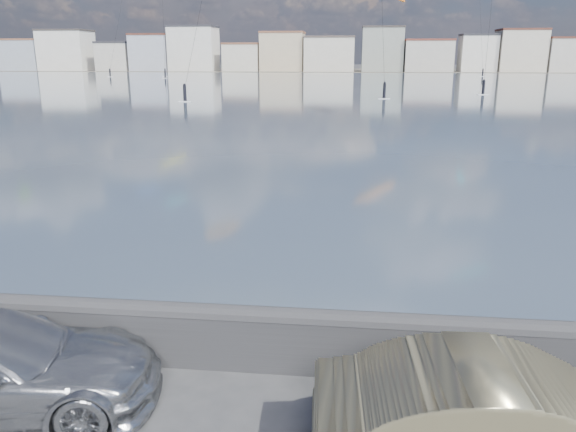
{
  "coord_description": "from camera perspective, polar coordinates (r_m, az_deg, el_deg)",
  "views": [
    {
      "loc": [
        2.05,
        -5.25,
        4.86
      ],
      "look_at": [
        1.0,
        4.0,
        2.2
      ],
      "focal_mm": 35.0,
      "sensor_mm": 36.0,
      "label": 1
    }
  ],
  "objects": [
    {
      "name": "bay_water",
      "position": [
        96.89,
        5.41,
        13.0
      ],
      "size": [
        500.0,
        177.0,
        0.0
      ],
      "primitive_type": "cube",
      "color": "#3E4F61",
      "rests_on": "ground"
    },
    {
      "name": "far_shore_strip",
      "position": [
        205.32,
        6.11,
        14.49
      ],
      "size": [
        500.0,
        60.0,
        0.0
      ],
      "primitive_type": "cube",
      "color": "#4C473D",
      "rests_on": "ground"
    },
    {
      "name": "seawall",
      "position": [
        9.26,
        -7.23,
        -11.72
      ],
      "size": [
        400.0,
        0.36,
        1.08
      ],
      "color": "#28282B",
      "rests_on": "ground"
    },
    {
      "name": "far_buildings",
      "position": [
        191.25,
        6.53,
        16.19
      ],
      "size": [
        240.79,
        13.26,
        14.6
      ],
      "color": "#9EA8B7",
      "rests_on": "ground"
    },
    {
      "name": "car_champagne",
      "position": [
        7.38,
        21.68,
        -19.07
      ],
      "size": [
        4.69,
        1.88,
        1.52
      ],
      "primitive_type": "imported",
      "rotation": [
        0.0,
        0.0,
        1.63
      ],
      "color": "tan",
      "rests_on": "ground"
    }
  ]
}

